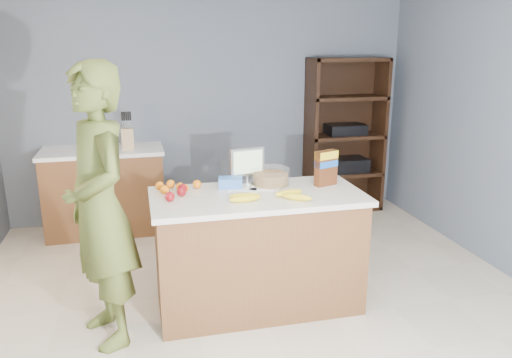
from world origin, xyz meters
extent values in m
cube|color=beige|center=(0.00, 0.00, 0.00)|extent=(4.50, 5.00, 0.02)
cube|color=slate|center=(0.00, 2.50, 1.25)|extent=(4.50, 0.02, 2.50)
cube|color=brown|center=(0.00, 0.30, 0.43)|extent=(1.50, 0.70, 0.86)
cube|color=silver|center=(0.00, 0.30, 0.88)|extent=(1.56, 0.76, 0.04)
cube|color=black|center=(0.00, 0.30, 0.05)|extent=(1.46, 0.66, 0.10)
cube|color=brown|center=(-1.20, 2.20, 0.43)|extent=(1.20, 0.60, 0.86)
cube|color=white|center=(-1.20, 2.20, 0.88)|extent=(1.24, 0.62, 0.04)
cube|color=black|center=(1.55, 2.48, 0.90)|extent=(0.90, 0.04, 1.80)
cube|color=black|center=(1.12, 2.30, 0.90)|extent=(0.04, 0.40, 1.80)
cube|color=black|center=(1.98, 2.30, 0.90)|extent=(0.04, 0.40, 1.80)
cube|color=black|center=(1.55, 2.30, 0.02)|extent=(0.90, 0.40, 0.04)
cube|color=black|center=(1.55, 2.30, 0.45)|extent=(0.90, 0.40, 0.04)
cube|color=black|center=(1.55, 2.30, 0.90)|extent=(0.90, 0.40, 0.04)
cube|color=black|center=(1.55, 2.30, 1.35)|extent=(0.90, 0.40, 0.04)
cube|color=black|center=(1.55, 2.30, 1.78)|extent=(0.90, 0.40, 0.04)
cube|color=black|center=(1.55, 2.30, 0.55)|extent=(0.55, 0.32, 0.16)
cube|color=black|center=(1.55, 2.30, 0.98)|extent=(0.45, 0.30, 0.12)
imported|color=#556026|center=(-1.10, 0.12, 0.94)|extent=(0.67, 0.80, 1.88)
cube|color=tan|center=(-0.93, 2.12, 1.01)|extent=(0.12, 0.10, 0.22)
cylinder|color=black|center=(-0.97, 2.12, 1.17)|extent=(0.02, 0.02, 0.09)
cylinder|color=black|center=(-0.95, 2.12, 1.17)|extent=(0.02, 0.02, 0.09)
cylinder|color=black|center=(-0.93, 2.12, 1.17)|extent=(0.02, 0.02, 0.09)
cylinder|color=black|center=(-0.91, 2.12, 1.17)|extent=(0.02, 0.02, 0.09)
cylinder|color=black|center=(-0.89, 2.12, 1.17)|extent=(0.02, 0.02, 0.09)
cube|color=white|center=(-0.09, 0.41, 0.90)|extent=(0.24, 0.15, 0.00)
cube|color=white|center=(0.08, 0.41, 0.90)|extent=(0.25, 0.19, 0.00)
ellipsoid|color=yellow|center=(-0.12, 0.19, 0.92)|extent=(0.23, 0.08, 0.05)
ellipsoid|color=yellow|center=(-0.13, 0.14, 0.92)|extent=(0.23, 0.06, 0.05)
ellipsoid|color=yellow|center=(0.21, 0.20, 0.92)|extent=(0.23, 0.09, 0.05)
ellipsoid|color=yellow|center=(0.23, 0.09, 0.92)|extent=(0.21, 0.17, 0.05)
sphere|color=maroon|center=(-0.53, 0.45, 0.93)|extent=(0.07, 0.07, 0.07)
sphere|color=maroon|center=(-0.55, 0.38, 0.93)|extent=(0.07, 0.07, 0.07)
sphere|color=maroon|center=(-0.64, 0.27, 0.93)|extent=(0.07, 0.07, 0.07)
sphere|color=orange|center=(-0.66, 0.46, 0.93)|extent=(0.06, 0.06, 0.06)
sphere|color=orange|center=(-0.61, 0.60, 0.93)|extent=(0.06, 0.06, 0.06)
sphere|color=orange|center=(-0.54, 0.51, 0.93)|extent=(0.06, 0.06, 0.06)
sphere|color=orange|center=(-0.41, 0.55, 0.93)|extent=(0.06, 0.06, 0.06)
sphere|color=orange|center=(-0.69, 0.57, 0.93)|extent=(0.06, 0.06, 0.06)
sphere|color=orange|center=(-0.52, 0.46, 0.93)|extent=(0.06, 0.06, 0.06)
cube|color=blue|center=(-0.16, 0.51, 0.94)|extent=(0.20, 0.15, 0.08)
cylinder|color=#267219|center=(0.16, 0.52, 0.95)|extent=(0.27, 0.27, 0.09)
cylinder|color=white|center=(0.16, 0.52, 0.97)|extent=(0.30, 0.30, 0.13)
cylinder|color=silver|center=(-0.01, 0.61, 0.91)|extent=(0.12, 0.12, 0.01)
cylinder|color=silver|center=(-0.01, 0.61, 0.94)|extent=(0.02, 0.02, 0.05)
cube|color=silver|center=(-0.01, 0.61, 1.07)|extent=(0.28, 0.09, 0.22)
cube|color=yellow|center=(-0.01, 0.59, 1.07)|extent=(0.24, 0.05, 0.18)
cube|color=#592B14|center=(0.57, 0.40, 1.04)|extent=(0.19, 0.12, 0.27)
cube|color=yellow|center=(0.57, 0.40, 1.14)|extent=(0.19, 0.13, 0.06)
cube|color=blue|center=(0.57, 0.40, 1.07)|extent=(0.19, 0.13, 0.05)
camera|label=1|loc=(-0.83, -3.10, 1.99)|focal=35.00mm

